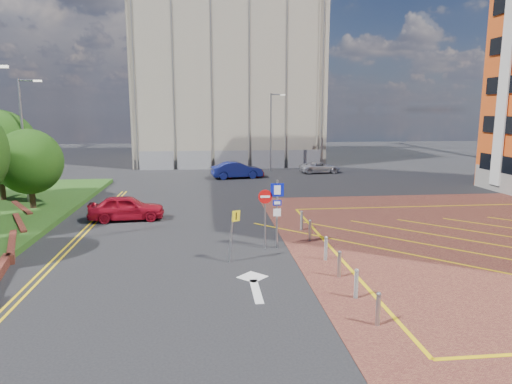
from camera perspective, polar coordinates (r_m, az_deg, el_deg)
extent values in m
plane|color=black|center=(20.37, 1.63, -7.88)|extent=(140.00, 140.00, 0.00)
cube|color=brown|center=(23.79, -28.18, -5.94)|extent=(1.86, 4.43, 0.40)
cube|color=brown|center=(27.83, -27.44, -3.66)|extent=(2.29, 4.27, 0.40)
cube|color=brown|center=(31.97, -27.23, -1.97)|extent=(2.69, 4.06, 0.40)
cylinder|color=#3D2B1C|center=(31.55, -26.19, -0.18)|extent=(0.36, 0.36, 1.80)
sphere|color=#13330B|center=(31.29, -26.48, 3.42)|extent=(4.00, 4.00, 4.00)
cylinder|color=#3D2B1C|center=(35.38, -29.15, 0.92)|extent=(0.36, 0.36, 2.20)
cube|color=silver|center=(22.95, -29.18, 13.53)|extent=(0.50, 0.15, 0.12)
cylinder|color=#9EA0A8|center=(33.41, -27.07, 5.64)|extent=(0.16, 0.16, 8.00)
cylinder|color=#9EA0A8|center=(33.20, -26.64, 12.37)|extent=(1.20, 0.10, 0.10)
cube|color=silver|center=(32.99, -25.63, 12.42)|extent=(0.50, 0.15, 0.12)
cylinder|color=#9EA0A8|center=(47.70, 1.87, 7.43)|extent=(0.16, 0.16, 8.00)
cylinder|color=#9EA0A8|center=(47.75, 2.62, 12.09)|extent=(1.20, 0.10, 0.10)
cube|color=silver|center=(47.85, 3.35, 12.04)|extent=(0.50, 0.15, 0.12)
cylinder|color=#9EA0A8|center=(20.96, 2.64, -2.82)|extent=(0.10, 0.10, 3.20)
cube|color=#0913A2|center=(20.70, 2.67, 0.27)|extent=(0.60, 0.04, 0.60)
cube|color=white|center=(20.68, 2.68, 0.26)|extent=(0.30, 0.02, 0.42)
cube|color=#0913A2|center=(20.81, 2.66, -1.36)|extent=(0.40, 0.04, 0.25)
cube|color=white|center=(20.79, 2.67, -1.37)|extent=(0.28, 0.02, 0.14)
cube|color=white|center=(20.91, 2.65, -2.57)|extent=(0.35, 0.04, 0.35)
cylinder|color=#9EA0A8|center=(20.94, 1.14, -3.52)|extent=(0.08, 0.08, 2.70)
cylinder|color=red|center=(20.68, 1.16, -0.58)|extent=(0.64, 0.04, 0.64)
cube|color=white|center=(20.66, 1.17, -0.59)|extent=(0.44, 0.02, 0.10)
cylinder|color=#9EA0A8|center=(19.15, -3.15, -5.63)|extent=(0.28, 0.08, 2.20)
cube|color=yellow|center=(18.91, -2.50, -3.01)|extent=(0.37, 0.37, 0.49)
cylinder|color=#9EA0A8|center=(14.39, 15.00, -14.16)|extent=(0.14, 0.14, 0.90)
cylinder|color=black|center=(16.12, 12.41, -11.33)|extent=(0.14, 0.14, 0.90)
cylinder|color=#9EA0A8|center=(17.90, 10.37, -9.04)|extent=(0.14, 0.14, 0.90)
cylinder|color=black|center=(19.73, 8.72, -7.17)|extent=(0.14, 0.14, 0.90)
cylinder|color=#9EA0A8|center=(22.52, 6.77, -4.92)|extent=(0.14, 0.14, 0.90)
cylinder|color=black|center=(24.41, 5.72, -3.70)|extent=(0.14, 0.14, 0.90)
cube|color=#B2A892|center=(59.42, -3.72, 14.72)|extent=(21.20, 19.20, 22.00)
cube|color=yellow|center=(62.27, -1.91, 20.10)|extent=(0.90, 0.90, 34.00)
cube|color=gray|center=(49.60, -1.92, 4.06)|extent=(21.60, 0.06, 2.00)
imported|color=#A30D1F|center=(27.51, -15.88, -1.90)|extent=(4.40, 2.03, 1.46)
imported|color=navy|center=(42.74, -2.41, 2.76)|extent=(4.93, 2.40, 1.56)
imported|color=#B9130F|center=(43.46, -1.82, 2.71)|extent=(4.58, 2.27, 1.28)
imported|color=silver|center=(46.77, 7.98, 3.06)|extent=(4.30, 2.36, 1.14)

